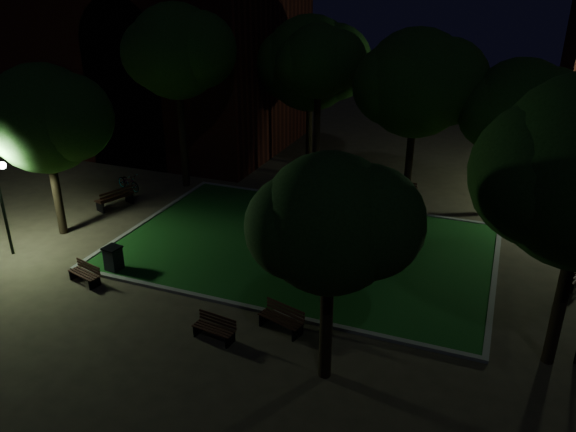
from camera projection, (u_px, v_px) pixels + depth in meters
The scene contains 21 objects.
ground at pixel (286, 269), 21.82m from camera, with size 80.00×80.00×0.00m, color #493E2B.
lawn at pixel (303, 246), 23.51m from camera, with size 15.00×10.00×0.08m, color #185017.
lawn_kerb at pixel (303, 246), 23.50m from camera, with size 15.40×10.40×0.12m.
monument at pixel (304, 226), 23.14m from camera, with size 1.40×1.40×3.20m.
building_main at pixel (135, 26), 35.94m from camera, with size 20.00×12.00×15.00m.
tree_west at pixel (45, 119), 22.72m from camera, with size 5.49×4.48×7.36m.
tree_north_wl at pixel (320, 62), 29.00m from camera, with size 4.69×3.83×8.24m.
tree_north_er at pixel (419, 84), 26.08m from camera, with size 6.24×5.09×8.37m.
tree_ne at pixel (522, 110), 24.77m from camera, with size 5.60×4.57×7.27m.
tree_se at pixel (332, 224), 14.14m from camera, with size 4.52×3.69×6.62m.
tree_nw at pixel (178, 52), 27.43m from camera, with size 5.73×4.67×9.34m.
tree_far_north at pixel (312, 64), 31.03m from camera, with size 6.43×5.25×8.55m.
lamppost_nw at pixel (158, 113), 33.08m from camera, with size 1.18×0.28×4.15m.
bench_near_left at pixel (215, 328), 17.55m from camera, with size 1.45×0.66×0.77m.
bench_near_right at pixel (282, 319), 17.97m from camera, with size 1.62×0.94×0.84m.
bench_west_near at pixel (85, 274), 20.73m from camera, with size 1.44×0.81×0.75m.
bench_left_side at pixel (115, 199), 27.26m from camera, with size 1.23×1.93×1.00m.
bench_right_side at pixel (573, 276), 20.58m from camera, with size 1.02×1.49×0.77m.
bench_far_side at pixel (403, 188), 28.87m from camera, with size 1.44×0.53×0.79m.
trash_bin at pixel (113, 259), 21.45m from camera, with size 0.66×0.66×1.03m.
bicycle at pixel (128, 182), 29.46m from camera, with size 0.61×1.75×0.92m, color black.
Camera 1 is at (7.11, -17.80, 10.63)m, focal length 35.00 mm.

